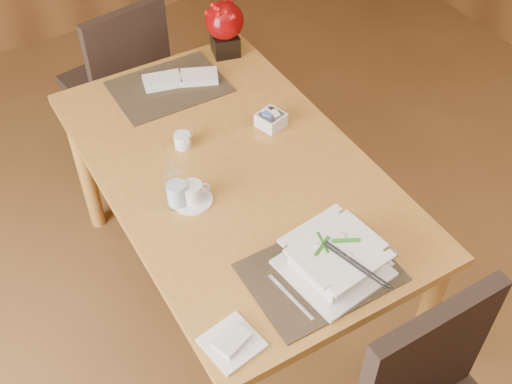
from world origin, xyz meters
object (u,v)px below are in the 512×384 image
coffee_cup (192,194)px  water_glass (176,186)px  soup_setting (335,259)px  creamer_jug (182,140)px  sugar_caddy (271,120)px  far_chair (122,77)px  dining_table (235,186)px  bread_plate (232,343)px  berry_decor (225,25)px

coffee_cup → water_glass: water_glass is taller
soup_setting → creamer_jug: (-0.15, 0.76, -0.03)m
soup_setting → sugar_caddy: (0.20, 0.69, -0.03)m
creamer_jug → far_chair: size_ratio=0.09×
dining_table → sugar_caddy: sugar_caddy is taller
soup_setting → bread_plate: 0.40m
coffee_cup → creamer_jug: size_ratio=1.74×
coffee_cup → far_chair: bearing=82.0°
coffee_cup → berry_decor: (0.52, 0.73, 0.10)m
coffee_cup → berry_decor: berry_decor is taller
water_glass → soup_setting: bearing=-59.8°
creamer_jug → bread_plate: (-0.25, -0.82, -0.02)m
water_glass → far_chair: bearing=79.5°
water_glass → berry_decor: size_ratio=0.70×
soup_setting → creamer_jug: bearing=93.6°
soup_setting → sugar_caddy: 0.72m
berry_decor → bread_plate: bearing=-117.9°
creamer_jug → coffee_cup: bearing=-130.8°
coffee_cup → berry_decor: size_ratio=0.57×
soup_setting → water_glass: water_glass is taller
coffee_cup → sugar_caddy: bearing=25.2°
water_glass → berry_decor: 0.92m
far_chair → creamer_jug: bearing=76.6°
soup_setting → coffee_cup: 0.54m
bread_plate → soup_setting: bearing=9.6°
coffee_cup → far_chair: size_ratio=0.15×
dining_table → soup_setting: size_ratio=4.75×
water_glass → creamer_jug: size_ratio=2.16×
sugar_caddy → far_chair: far_chair is taller
water_glass → sugar_caddy: water_glass is taller
coffee_cup → far_chair: far_chair is taller
creamer_jug → sugar_caddy: 0.35m
dining_table → bread_plate: 0.73m
berry_decor → dining_table: bearing=-116.2°
water_glass → bread_plate: water_glass is taller
sugar_caddy → far_chair: size_ratio=0.10×
sugar_caddy → far_chair: bearing=107.2°
berry_decor → sugar_caddy: bearing=-99.4°
dining_table → coffee_cup: coffee_cup is taller
dining_table → berry_decor: bearing=63.8°
water_glass → bread_plate: size_ratio=1.16×
far_chair → dining_table: bearing=83.4°
coffee_cup → berry_decor: bearing=54.2°
soup_setting → water_glass: 0.58m
water_glass → sugar_caddy: size_ratio=1.85×
berry_decor → water_glass: bearing=-128.7°
bread_plate → far_chair: bearing=79.5°
bread_plate → far_chair: (0.31, 1.67, -0.24)m
creamer_jug → far_chair: far_chair is taller
creamer_jug → bread_plate: bearing=-128.2°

